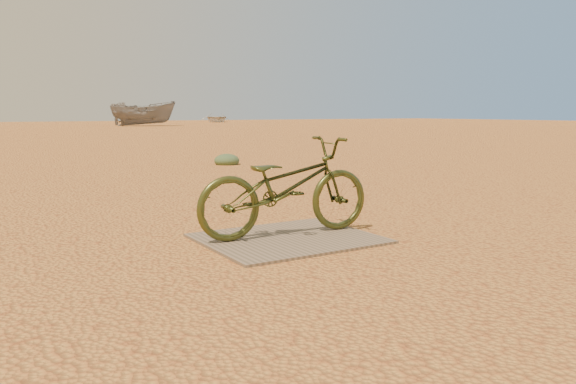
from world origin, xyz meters
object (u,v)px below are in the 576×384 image
plywood_board (288,239)px  boat_mid_right (143,113)px  boat_far_right (216,118)px  bicycle (286,187)px

plywood_board → boat_mid_right: (10.24, 37.02, 0.89)m
plywood_board → boat_mid_right: bearing=74.5°
plywood_board → boat_far_right: bearing=66.4°
boat_mid_right → plywood_board: bearing=-175.5°
plywood_board → bicycle: bearing=69.5°
boat_far_right → plywood_board: bearing=-94.7°
bicycle → boat_far_right: 52.28m
boat_mid_right → bicycle: bearing=-175.5°
plywood_board → bicycle: size_ratio=0.89×
plywood_board → boat_mid_right: 38.42m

